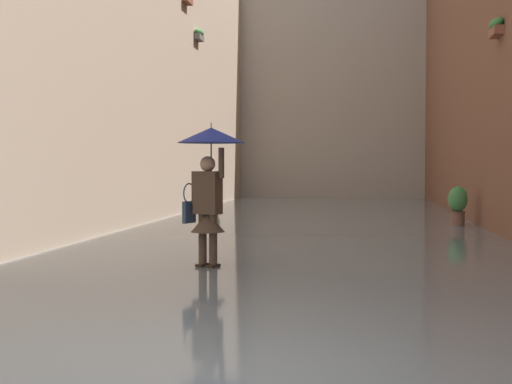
{
  "coord_description": "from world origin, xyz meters",
  "views": [
    {
      "loc": [
        -1.19,
        4.7,
        1.54
      ],
      "look_at": [
        0.39,
        -6.2,
        1.12
      ],
      "focal_mm": 49.46,
      "sensor_mm": 36.0,
      "label": 1
    }
  ],
  "objects": [
    {
      "name": "flood_water",
      "position": [
        0.0,
        -13.55,
        0.03
      ],
      "size": [
        9.05,
        33.1,
        0.06
      ],
      "primitive_type": "cube",
      "color": "slate",
      "rests_on": "ground_plane"
    },
    {
      "name": "ground_plane",
      "position": [
        0.0,
        -13.55,
        0.0
      ],
      "size": [
        67.74,
        67.74,
        0.0
      ],
      "primitive_type": "plane",
      "color": "slate"
    },
    {
      "name": "building_facade_far",
      "position": [
        0.0,
        -28.0,
        5.99
      ],
      "size": [
        11.85,
        1.8,
        11.98
      ],
      "primitive_type": "cube",
      "color": "#A89989",
      "rests_on": "ground_plane"
    },
    {
      "name": "person_wading",
      "position": [
        0.94,
        -5.3,
        1.49
      ],
      "size": [
        0.99,
        0.99,
        2.15
      ],
      "color": "#2D2319",
      "rests_on": "ground_plane"
    },
    {
      "name": "building_facade_right",
      "position": [
        5.03,
        -13.54,
        5.3
      ],
      "size": [
        2.04,
        31.1,
        10.6
      ],
      "color": "tan",
      "rests_on": "ground_plane"
    },
    {
      "name": "potted_plant_mid_left",
      "position": [
        -3.63,
        -13.14,
        0.57
      ],
      "size": [
        0.48,
        0.48,
        1.02
      ],
      "color": "brown",
      "rests_on": "ground_plane"
    },
    {
      "name": "potted_plant_near_right",
      "position": [
        3.62,
        -18.53,
        0.42
      ],
      "size": [
        0.48,
        0.48,
        0.73
      ],
      "color": "#66605B",
      "rests_on": "ground_plane"
    }
  ]
}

